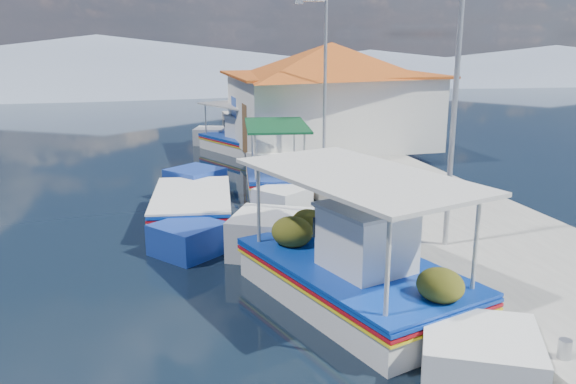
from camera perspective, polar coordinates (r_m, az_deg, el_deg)
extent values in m
plane|color=black|center=(11.27, -1.50, -12.79)|extent=(160.00, 160.00, 0.00)
cube|color=#ABAAA0|center=(18.41, 12.14, -1.19)|extent=(5.00, 44.00, 0.50)
cylinder|color=#A5A8AD|center=(10.16, 24.87, -13.42)|extent=(0.20, 0.20, 0.30)
cylinder|color=#A5A8AD|center=(13.98, 11.89, -4.61)|extent=(0.20, 0.20, 0.30)
cylinder|color=#A5A8AD|center=(19.29, 3.95, 1.07)|extent=(0.20, 0.20, 0.30)
cylinder|color=#A5A8AD|center=(24.92, -0.49, 4.24)|extent=(0.20, 0.20, 0.30)
cube|color=white|center=(12.18, 6.30, -9.37)|extent=(3.84, 5.47, 1.08)
cube|color=white|center=(15.18, 5.44, -3.83)|extent=(2.44, 2.44, 1.20)
cube|color=white|center=(9.38, 7.73, -17.34)|extent=(2.38, 2.38, 1.03)
cube|color=#0C37A6|center=(11.98, 6.36, -7.18)|extent=(3.96, 5.63, 0.07)
cube|color=#AC0E19|center=(12.02, 6.35, -7.58)|extent=(3.96, 5.63, 0.06)
cube|color=yellow|center=(12.05, 6.34, -7.93)|extent=(3.96, 5.63, 0.05)
cube|color=#0C37A6|center=(11.95, 6.38, -6.83)|extent=(3.97, 5.59, 0.06)
cube|color=brown|center=(11.97, 6.37, -6.98)|extent=(3.62, 5.31, 0.06)
cube|color=white|center=(11.43, 6.58, -4.69)|extent=(1.75, 1.82, 1.25)
cube|color=silver|center=(11.23, 6.68, -1.56)|extent=(1.91, 1.97, 0.07)
cylinder|color=beige|center=(13.62, 1.64, -0.13)|extent=(0.08, 0.08, 1.83)
cylinder|color=beige|center=(13.76, 10.03, -0.20)|extent=(0.08, 0.08, 1.83)
cylinder|color=beige|center=(9.66, 1.43, -6.50)|extent=(0.08, 0.08, 1.83)
cylinder|color=beige|center=(9.85, 13.27, -6.48)|extent=(0.08, 0.08, 1.83)
cube|color=silver|center=(11.42, 6.63, 1.56)|extent=(3.96, 5.50, 0.08)
ellipsoid|color=#3F4713|center=(13.33, 3.96, -3.13)|extent=(0.87, 0.95, 0.65)
ellipsoid|color=#3F4713|center=(13.94, 7.17, -2.62)|extent=(0.73, 0.80, 0.55)
ellipsoid|color=#3F4713|center=(9.99, 8.60, -9.79)|extent=(0.78, 0.85, 0.58)
sphere|color=#EF4107|center=(12.47, 11.49, -2.12)|extent=(0.46, 0.46, 0.46)
cube|color=white|center=(20.71, -1.09, 0.82)|extent=(2.52, 3.90, 0.93)
cube|color=white|center=(22.88, -3.51, 2.45)|extent=(1.96, 1.96, 1.02)
cube|color=white|center=(18.64, 1.78, -0.78)|extent=(1.90, 1.90, 0.88)
cube|color=#0C37A6|center=(20.61, -1.10, 1.98)|extent=(2.60, 4.02, 0.06)
cube|color=#AC0E19|center=(20.63, -1.10, 1.77)|extent=(2.60, 4.02, 0.05)
cube|color=yellow|center=(20.64, -1.10, 1.58)|extent=(2.60, 4.02, 0.04)
cube|color=navy|center=(20.59, -1.10, 2.16)|extent=(2.61, 3.98, 0.05)
cube|color=brown|center=(20.60, -1.10, 2.08)|extent=(2.36, 3.80, 0.05)
cylinder|color=beige|center=(21.56, -4.63, 4.73)|extent=(0.07, 0.07, 1.56)
cylinder|color=beige|center=(22.12, -0.81, 5.03)|extent=(0.07, 0.07, 1.56)
cylinder|color=beige|center=(18.77, -1.46, 3.26)|extent=(0.07, 0.07, 1.56)
cylinder|color=beige|center=(19.42, 2.80, 3.63)|extent=(0.07, 0.07, 1.56)
cube|color=#0D4122|center=(20.31, -1.12, 6.38)|extent=(2.62, 3.92, 0.07)
cube|color=navy|center=(17.29, -9.10, -2.08)|extent=(2.62, 4.18, 1.09)
cube|color=navy|center=(19.72, -11.02, 0.36)|extent=(2.08, 2.08, 1.21)
cube|color=navy|center=(14.96, -6.67, -4.69)|extent=(2.03, 2.03, 1.03)
cube|color=#0C37A6|center=(17.16, -9.17, -0.46)|extent=(2.69, 4.30, 0.07)
cube|color=#AC0E19|center=(17.18, -9.16, -0.75)|extent=(2.69, 4.30, 0.06)
cube|color=yellow|center=(17.20, -9.15, -1.01)|extent=(2.69, 4.30, 0.05)
cube|color=white|center=(17.14, -9.18, -0.20)|extent=(2.71, 4.27, 0.06)
cube|color=brown|center=(17.14, -9.18, -0.31)|extent=(2.44, 4.08, 0.06)
cube|color=white|center=(27.66, -4.72, 4.31)|extent=(3.27, 4.17, 0.87)
cube|color=white|center=(30.01, -3.60, 5.37)|extent=(1.79, 1.79, 0.96)
cube|color=white|center=(25.39, -6.02, 3.33)|extent=(1.74, 1.74, 0.83)
cube|color=#0C37A6|center=(27.59, -4.74, 5.14)|extent=(3.37, 4.29, 0.06)
cube|color=#AC0E19|center=(27.60, -4.74, 4.98)|extent=(3.37, 4.29, 0.05)
cube|color=yellow|center=(27.62, -4.74, 4.85)|extent=(3.37, 4.29, 0.04)
cube|color=#0C37A6|center=(27.58, -4.75, 5.27)|extent=(3.38, 4.27, 0.05)
cube|color=brown|center=(27.59, -4.74, 5.21)|extent=(3.10, 4.04, 0.05)
cube|color=white|center=(27.24, -4.91, 6.16)|extent=(1.46, 1.52, 1.01)
cube|color=silver|center=(27.17, -4.93, 7.25)|extent=(1.58, 1.65, 0.06)
cylinder|color=beige|center=(29.16, -5.52, 7.17)|extent=(0.06, 0.06, 1.47)
cylinder|color=beige|center=(28.80, -2.53, 7.13)|extent=(0.06, 0.06, 1.47)
cylinder|color=beige|center=(26.19, -7.25, 6.26)|extent=(0.06, 0.06, 1.47)
cylinder|color=beige|center=(25.80, -3.94, 6.21)|extent=(0.06, 0.06, 1.47)
cube|color=silver|center=(27.38, -4.81, 8.24)|extent=(3.36, 4.21, 0.06)
cube|color=white|center=(26.34, 4.06, 7.75)|extent=(8.00, 6.00, 3.00)
cube|color=#AF5218|center=(26.20, 4.13, 11.12)|extent=(8.64, 6.48, 0.10)
pyramid|color=#AF5218|center=(26.16, 4.15, 12.54)|extent=(10.49, 10.49, 1.40)
cube|color=brown|center=(24.43, -4.11, 6.02)|extent=(0.06, 1.00, 2.00)
cube|color=#0C37A6|center=(26.79, -5.15, 8.07)|extent=(0.06, 1.20, 0.90)
cylinder|color=#A5A8AD|center=(13.71, 15.54, 7.06)|extent=(0.12, 0.12, 6.00)
cylinder|color=#A5A8AD|center=(21.91, 3.54, 10.28)|extent=(0.12, 0.12, 6.00)
cylinder|color=#A5A8AD|center=(21.72, 2.35, 17.78)|extent=(1.00, 0.08, 0.08)
cube|color=#A5A8AD|center=(21.57, 1.02, 17.68)|extent=(0.30, 0.14, 0.14)
cone|color=gray|center=(65.84, -17.62, 11.73)|extent=(96.00, 96.00, 5.50)
cone|color=gray|center=(71.26, 7.81, 11.77)|extent=(76.80, 76.80, 3.80)
cone|color=gray|center=(84.06, 24.08, 11.23)|extent=(89.60, 89.60, 4.20)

